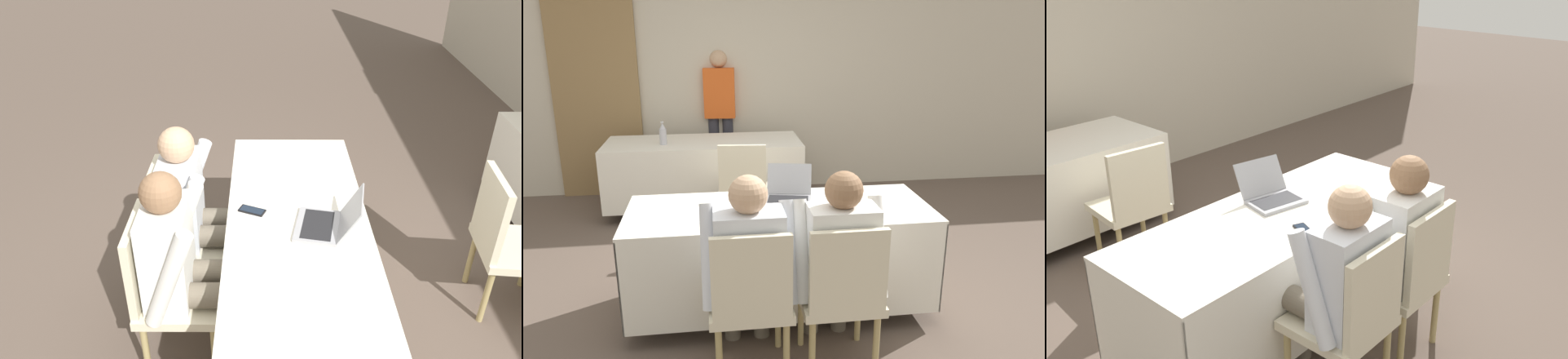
{
  "view_description": "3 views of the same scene",
  "coord_description": "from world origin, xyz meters",
  "views": [
    {
      "loc": [
        2.22,
        -0.19,
        2.28
      ],
      "look_at": [
        0.0,
        -0.2,
        0.98
      ],
      "focal_mm": 35.0,
      "sensor_mm": 36.0,
      "label": 1
    },
    {
      "loc": [
        -0.4,
        -3.05,
        1.86
      ],
      "look_at": [
        0.0,
        -0.2,
        0.98
      ],
      "focal_mm": 35.0,
      "sensor_mm": 36.0,
      "label": 2
    },
    {
      "loc": [
        -2.11,
        -2.02,
        2.13
      ],
      "look_at": [
        0.0,
        -0.2,
        0.98
      ],
      "focal_mm": 40.0,
      "sensor_mm": 36.0,
      "label": 3
    }
  ],
  "objects": [
    {
      "name": "wall_back",
      "position": [
        0.0,
        2.75,
        1.35
      ],
      "size": [
        12.0,
        0.06,
        2.7
      ],
      "color": "beige",
      "rests_on": "ground_plane"
    },
    {
      "name": "curtain_panel",
      "position": [
        -1.64,
        2.69,
        1.32
      ],
      "size": [
        0.91,
        0.04,
        2.65
      ],
      "color": "olive",
      "rests_on": "ground_plane"
    },
    {
      "name": "paper_centre_table",
      "position": [
        0.56,
        -0.08,
        0.73
      ],
      "size": [
        0.29,
        0.34,
        0.0
      ],
      "rotation": [
        0.0,
        0.0,
        -0.29
      ],
      "color": "white",
      "rests_on": "conference_table_near"
    },
    {
      "name": "water_bottle",
      "position": [
        -0.9,
        1.94,
        0.83
      ],
      "size": [
        0.07,
        0.07,
        0.23
      ],
      "color": "#B7B7C1",
      "rests_on": "conference_table_far"
    },
    {
      "name": "chair_near_left",
      "position": [
        -0.24,
        -0.68,
        0.49
      ],
      "size": [
        0.44,
        0.44,
        0.89
      ],
      "rotation": [
        0.0,
        0.0,
        3.14
      ],
      "color": "tan",
      "rests_on": "ground_plane"
    },
    {
      "name": "person_white_shirt",
      "position": [
        0.24,
        -0.58,
        0.65
      ],
      "size": [
        0.5,
        0.52,
        1.15
      ],
      "rotation": [
        0.0,
        0.0,
        3.14
      ],
      "color": "#665B4C",
      "rests_on": "ground_plane"
    },
    {
      "name": "person_checkered_shirt",
      "position": [
        -0.24,
        -0.58,
        0.65
      ],
      "size": [
        0.5,
        0.52,
        1.15
      ],
      "rotation": [
        0.0,
        0.0,
        3.14
      ],
      "color": "#665B4C",
      "rests_on": "ground_plane"
    },
    {
      "name": "conference_table_near",
      "position": [
        0.0,
        0.0,
        0.55
      ],
      "size": [
        1.96,
        0.76,
        0.73
      ],
      "color": "white",
      "rests_on": "ground_plane"
    },
    {
      "name": "person_red_shirt",
      "position": [
        -0.32,
        2.72,
        0.91
      ],
      "size": [
        0.36,
        0.23,
        1.59
      ],
      "rotation": [
        0.0,
        0.0,
        -0.08
      ],
      "color": "#33333D",
      "rests_on": "ground_plane"
    },
    {
      "name": "chair_near_right",
      "position": [
        0.24,
        -0.68,
        0.49
      ],
      "size": [
        0.44,
        0.44,
        0.89
      ],
      "rotation": [
        0.0,
        0.0,
        3.14
      ],
      "color": "tan",
      "rests_on": "ground_plane"
    },
    {
      "name": "conference_table_far",
      "position": [
        -0.51,
        2.04,
        0.55
      ],
      "size": [
        1.96,
        0.76,
        0.73
      ],
      "color": "white",
      "rests_on": "ground_plane"
    },
    {
      "name": "laptop",
      "position": [
        0.08,
        0.15,
        0.77
      ],
      "size": [
        0.36,
        0.38,
        0.21
      ],
      "rotation": [
        0.0,
        0.0,
        -0.2
      ],
      "color": "#99999E",
      "rests_on": "conference_table_near"
    },
    {
      "name": "cell_phone",
      "position": [
        -0.08,
        -0.25,
        0.73
      ],
      "size": [
        0.12,
        0.16,
        0.01
      ],
      "rotation": [
        0.0,
        0.0,
        -0.4
      ],
      "color": "black",
      "rests_on": "conference_table_near"
    },
    {
      "name": "paper_beside_laptop",
      "position": [
        -0.57,
        -0.06,
        0.73
      ],
      "size": [
        0.26,
        0.33,
        0.0
      ],
      "rotation": [
        0.0,
        0.0,
        0.2
      ],
      "color": "white",
      "rests_on": "conference_table_near"
    },
    {
      "name": "chair_far_spare",
      "position": [
        -0.16,
        1.23,
        0.49
      ],
      "size": [
        0.48,
        0.48,
        0.89
      ],
      "rotation": [
        0.0,
        0.0,
        3.05
      ],
      "color": "tan",
      "rests_on": "ground_plane"
    },
    {
      "name": "ground_plane",
      "position": [
        0.0,
        0.0,
        0.0
      ],
      "size": [
        24.0,
        24.0,
        0.0
      ],
      "primitive_type": "plane",
      "color": "brown"
    }
  ]
}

